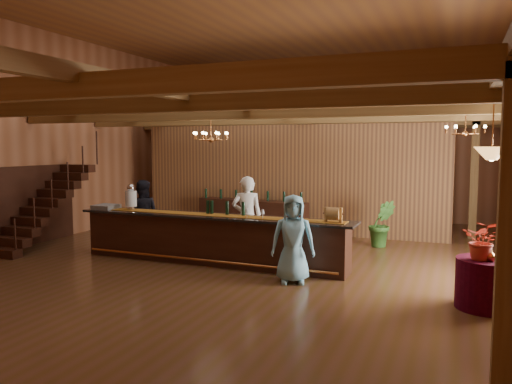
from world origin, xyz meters
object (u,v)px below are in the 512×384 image
at_px(tasting_bar, 211,239).
at_px(bartender, 247,218).
at_px(beverage_dispenser, 131,197).
at_px(chandelier_left, 211,136).
at_px(raffle_drum, 333,214).
at_px(guest, 293,239).
at_px(staff_second, 142,214).
at_px(chandelier_right, 465,129).
at_px(round_table, 486,284).
at_px(floor_plant, 382,223).
at_px(pendant_lamp, 492,153).
at_px(backbar_shelf, 252,216).

relative_size(tasting_bar, bartender, 3.39).
height_order(tasting_bar, bartender, bartender).
distance_m(beverage_dispenser, chandelier_left, 2.34).
distance_m(raffle_drum, guest, 1.00).
distance_m(beverage_dispenser, staff_second, 0.81).
height_order(chandelier_left, chandelier_right, same).
bearing_deg(chandelier_left, raffle_drum, -13.97).
relative_size(beverage_dispenser, round_table, 0.67).
xyz_separation_m(chandelier_right, staff_second, (-7.21, -1.49, -2.02)).
bearing_deg(chandelier_left, floor_plant, 35.35).
bearing_deg(round_table, pendant_lamp, 90.00).
relative_size(raffle_drum, guest, 0.21).
xyz_separation_m(round_table, chandelier_right, (-0.34, 3.28, 2.47)).
bearing_deg(floor_plant, staff_second, -155.92).
distance_m(guest, floor_plant, 4.06).
bearing_deg(raffle_drum, backbar_shelf, 130.41).
bearing_deg(chandelier_right, guest, -133.81).
relative_size(backbar_shelf, guest, 2.06).
bearing_deg(tasting_bar, raffle_drum, -1.03).
xyz_separation_m(round_table, chandelier_left, (-5.63, 1.74, 2.35)).
bearing_deg(bartender, beverage_dispenser, -7.27).
bearing_deg(backbar_shelf, chandelier_right, -8.25).
height_order(round_table, chandelier_right, chandelier_right).
distance_m(raffle_drum, backbar_shelf, 5.14).
xyz_separation_m(pendant_lamp, staff_second, (-7.55, 1.79, -1.56)).
bearing_deg(pendant_lamp, backbar_shelf, 140.66).
height_order(beverage_dispenser, staff_second, staff_second).
bearing_deg(raffle_drum, chandelier_left, 166.03).
bearing_deg(beverage_dispenser, staff_second, 103.13).
distance_m(chandelier_left, chandelier_right, 5.51).
bearing_deg(guest, bartender, 117.67).
bearing_deg(round_table, staff_second, 166.66).
distance_m(beverage_dispenser, pendant_lamp, 7.57).
relative_size(chandelier_left, floor_plant, 0.68).
xyz_separation_m(bartender, guest, (1.55, -1.49, -0.11)).
bearing_deg(round_table, backbar_shelf, 140.66).
bearing_deg(guest, backbar_shelf, 102.13).
bearing_deg(tasting_bar, bartender, 52.04).
xyz_separation_m(chandelier_right, bartender, (-4.42, -1.51, -1.94)).
height_order(chandelier_right, staff_second, chandelier_right).
bearing_deg(bartender, backbar_shelf, -89.58).
bearing_deg(staff_second, chandelier_left, 156.79).
height_order(beverage_dispenser, guest, beverage_dispenser).
bearing_deg(floor_plant, guest, -105.04).
distance_m(backbar_shelf, bartender, 3.34).
relative_size(backbar_shelf, chandelier_right, 4.20).
bearing_deg(chandelier_right, staff_second, -168.33).
bearing_deg(tasting_bar, round_table, -10.71).
distance_m(pendant_lamp, floor_plant, 5.06).
xyz_separation_m(round_table, bartender, (-4.77, 1.77, 0.53)).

